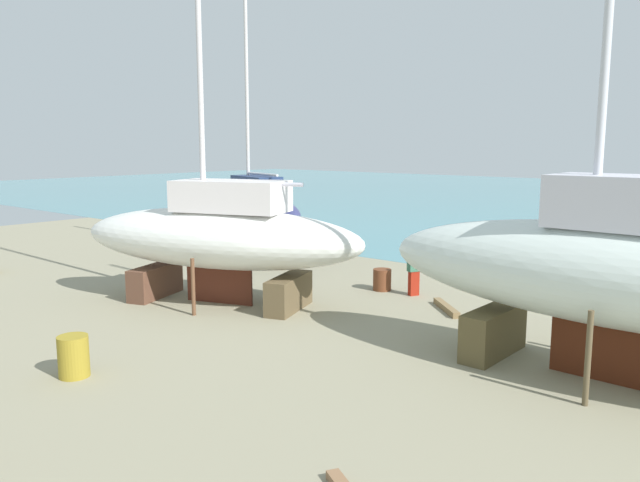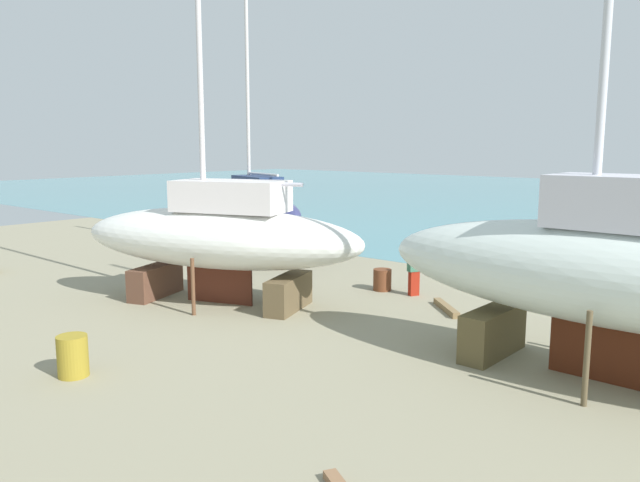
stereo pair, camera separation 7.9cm
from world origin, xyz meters
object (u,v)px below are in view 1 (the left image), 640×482
at_px(sailboat_small_center, 219,236).
at_px(sailboat_large_starboard, 620,271).
at_px(sailboat_far_slipway, 253,210).
at_px(worker, 414,271).
at_px(barrel_by_slipway, 74,356).
at_px(barrel_blue_faded, 382,280).

height_order(sailboat_small_center, sailboat_large_starboard, sailboat_large_starboard).
height_order(sailboat_small_center, sailboat_far_slipway, sailboat_small_center).
height_order(sailboat_large_starboard, worker, sailboat_large_starboard).
xyz_separation_m(sailboat_far_slipway, barrel_by_slipway, (7.54, -12.72, -1.75)).
distance_m(sailboat_large_starboard, barrel_blue_faded, 9.88).
bearing_deg(barrel_blue_faded, barrel_by_slipway, -92.59).
height_order(sailboat_far_slipway, barrel_by_slipway, sailboat_far_slipway).
height_order(sailboat_small_center, worker, sailboat_small_center).
bearing_deg(sailboat_far_slipway, barrel_blue_faded, -173.41).
height_order(sailboat_far_slipway, worker, sailboat_far_slipway).
bearing_deg(sailboat_large_starboard, sailboat_far_slipway, -16.60).
height_order(sailboat_large_starboard, barrel_blue_faded, sailboat_large_starboard).
xyz_separation_m(barrel_blue_faded, barrel_by_slipway, (-0.51, -11.32, 0.09)).
relative_size(sailboat_large_starboard, barrel_blue_faded, 20.88).
bearing_deg(worker, sailboat_large_starboard, -2.08).
bearing_deg(sailboat_far_slipway, sailboat_large_starboard, 178.82).
xyz_separation_m(sailboat_small_center, barrel_blue_faded, (2.99, 4.91, -1.84)).
distance_m(worker, barrel_by_slipway, 11.55).
height_order(sailboat_small_center, barrel_blue_faded, sailboat_small_center).
height_order(sailboat_small_center, barrel_by_slipway, sailboat_small_center).
bearing_deg(sailboat_large_starboard, sailboat_small_center, 5.65).
relative_size(sailboat_small_center, barrel_blue_faded, 19.44).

